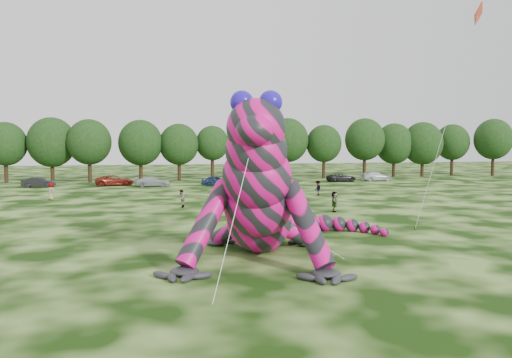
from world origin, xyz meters
The scene contains 28 objects.
ground centered at (0.00, 0.00, 0.00)m, with size 240.00×240.00×0.00m, color #16330A.
inflatable_gecko centered at (-3.56, 4.40, 4.14)m, with size 13.94×16.55×8.27m, color #D70B77, non-canonical shape.
flying_kite centered at (10.58, 6.22, 12.97)m, with size 3.29×3.05×14.70m.
tree_4 centered at (-29.64, 58.71, 4.53)m, with size 6.22×5.60×9.06m, color black, non-canonical shape.
tree_5 centered at (-23.12, 58.44, 4.90)m, with size 7.16×6.44×9.80m, color black, non-canonical shape.
tree_6 centered at (-17.56, 56.68, 4.75)m, with size 6.52×5.86×9.49m, color black, non-canonical shape.
tree_7 centered at (-10.08, 56.80, 4.74)m, with size 6.68×6.01×9.48m, color black, non-canonical shape.
tree_8 centered at (-4.22, 56.99, 4.47)m, with size 6.14×5.53×8.94m, color black, non-canonical shape.
tree_9 centered at (1.06, 57.35, 4.34)m, with size 5.27×4.74×8.68m, color black, non-canonical shape.
tree_10 centered at (7.40, 58.58, 5.25)m, with size 7.09×6.38×10.50m, color black, non-canonical shape.
tree_11 centered at (13.79, 58.20, 5.03)m, with size 7.01×6.31×10.07m, color black, non-canonical shape.
tree_12 centered at (20.01, 57.74, 4.49)m, with size 5.99×5.39×8.97m, color black, non-canonical shape.
tree_13 centered at (27.13, 57.13, 5.06)m, with size 6.83×6.15×10.13m, color black, non-canonical shape.
tree_14 centered at (33.46, 58.72, 4.70)m, with size 6.82×6.14×9.40m, color black, non-canonical shape.
tree_15 centered at (38.47, 57.77, 4.82)m, with size 7.17×6.45×9.63m, color black, non-canonical shape.
tree_16 centered at (45.45, 59.37, 4.69)m, with size 6.26×5.63×9.37m, color black, non-canonical shape.
tree_17 centered at (51.95, 56.66, 5.15)m, with size 6.98×6.28×10.30m, color black, non-canonical shape.
car_1 centered at (-23.37, 49.33, 0.69)m, with size 1.46×4.18×1.38m, color black.
car_2 centered at (-13.65, 49.81, 0.73)m, with size 2.42×5.24×1.46m, color maroon.
car_3 centered at (-8.45, 47.09, 0.67)m, with size 1.89×4.65×1.35m, color #A0A6A9.
car_4 centered at (0.05, 46.14, 0.70)m, with size 1.65×4.10×1.40m, color navy.
car_5 centered at (9.27, 49.61, 0.74)m, with size 1.56×4.47×1.47m, color beige.
car_6 centered at (19.92, 49.77, 0.63)m, with size 2.11×4.57×1.27m, color black.
car_7 centered at (25.78, 49.95, 0.70)m, with size 1.97×4.85×1.41m, color silver.
spectator_1 centered at (-6.39, 23.76, 0.82)m, with size 0.80×0.62×1.65m, color gray.
spectator_2 centered at (9.42, 31.23, 0.85)m, with size 1.09×0.63×1.69m, color gray.
spectator_4 centered at (-19.05, 32.89, 0.91)m, with size 0.89×0.58×1.82m, color gray.
spectator_5 centered at (6.17, 18.07, 0.88)m, with size 1.63×0.52×1.76m, color gray.
Camera 1 is at (-9.70, -21.69, 5.83)m, focal length 35.00 mm.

